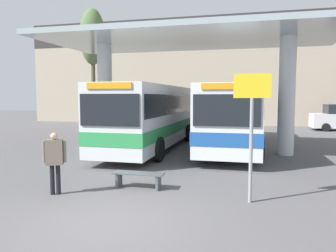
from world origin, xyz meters
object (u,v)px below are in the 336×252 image
object	(u,v)px
pedestrian_waiting	(55,157)
poplar_tree_behind_left	(93,39)
info_sign_platform	(252,112)
waiting_bench_near_pillar	(138,177)
transit_bus_center_bay	(233,113)
transit_bus_left_bay	(154,114)

from	to	relation	value
pedestrian_waiting	poplar_tree_behind_left	world-z (taller)	poplar_tree_behind_left
pedestrian_waiting	info_sign_platform	bearing A→B (deg)	-16.92
pedestrian_waiting	poplar_tree_behind_left	bearing A→B (deg)	89.64
info_sign_platform	pedestrian_waiting	bearing A→B (deg)	-173.31
waiting_bench_near_pillar	poplar_tree_behind_left	distance (m)	17.53
transit_bus_center_bay	info_sign_platform	bearing A→B (deg)	94.99
info_sign_platform	poplar_tree_behind_left	bearing A→B (deg)	128.83
info_sign_platform	pedestrian_waiting	size ratio (longest dim) A/B	1.90
poplar_tree_behind_left	transit_bus_left_bay	bearing A→B (deg)	-44.37
poplar_tree_behind_left	pedestrian_waiting	bearing A→B (deg)	-66.76
pedestrian_waiting	poplar_tree_behind_left	size ratio (longest dim) A/B	0.18
transit_bus_left_bay	transit_bus_center_bay	bearing A→B (deg)	-160.54
transit_bus_center_bay	waiting_bench_near_pillar	xyz separation A→B (m)	(-2.22, -8.71, -1.45)
transit_bus_center_bay	info_sign_platform	world-z (taller)	info_sign_platform
waiting_bench_near_pillar	poplar_tree_behind_left	world-z (taller)	poplar_tree_behind_left
transit_bus_center_bay	pedestrian_waiting	xyz separation A→B (m)	(-4.21, -9.84, -0.75)
transit_bus_center_bay	pedestrian_waiting	world-z (taller)	transit_bus_center_bay
info_sign_platform	pedestrian_waiting	xyz separation A→B (m)	(-5.14, -0.60, -1.25)
transit_bus_left_bay	waiting_bench_near_pillar	size ratio (longest dim) A/B	7.23
info_sign_platform	pedestrian_waiting	distance (m)	5.33
pedestrian_waiting	poplar_tree_behind_left	xyz separation A→B (m)	(-6.44, 14.99, 5.95)
transit_bus_left_bay	pedestrian_waiting	world-z (taller)	transit_bus_left_bay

